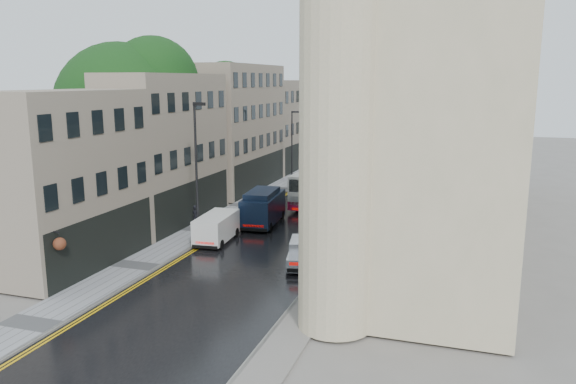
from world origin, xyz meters
The scene contains 17 objects.
ground centered at (0.00, 0.00, 0.00)m, with size 200.00×200.00×0.00m, color slate.
road centered at (0.00, 27.50, 0.01)m, with size 9.00×85.00×0.02m, color black.
left_sidewalk centered at (-5.85, 27.50, 0.06)m, with size 2.70×85.00×0.12m, color gray.
right_sidewalk centered at (5.40, 27.50, 0.06)m, with size 1.80×85.00×0.12m, color slate.
old_shop_row centered at (-9.45, 30.00, 6.00)m, with size 4.50×56.00×12.00m, color gray, non-canonical shape.
modern_block centered at (10.30, 26.00, 7.00)m, with size 8.00×40.00×14.00m, color beige, non-canonical shape.
church_spire centered at (0.50, 82.00, 20.00)m, with size 6.40×6.40×40.00m, color #72695A, non-canonical shape.
tree_near centered at (-12.50, 20.00, 6.95)m, with size 10.56×10.56×13.89m, color black, non-canonical shape.
tree_far centered at (-12.20, 33.00, 6.23)m, with size 9.24×9.24×12.46m, color black, non-canonical shape.
cream_bus centered at (-1.41, 28.60, 1.56)m, with size 2.56×11.26×3.07m, color white, non-canonical shape.
white_lorry centered at (2.79, 39.00, 2.21)m, with size 2.50×8.35×4.38m, color white, non-canonical shape.
silver_hatchback centered at (2.85, 12.69, 0.80)m, with size 1.83×4.18×1.57m, color #B8B8BD, non-canonical shape.
white_van centered at (-4.30, 15.42, 0.98)m, with size 1.82×4.25×1.92m, color silver, non-canonical shape.
navy_van centered at (-3.06, 20.30, 1.40)m, with size 2.16×5.40×2.75m, color black, non-canonical shape.
pedestrian centered at (-6.42, 19.47, 0.97)m, with size 0.62×0.41×1.69m, color black.
lamp_post_near centered at (-4.87, 16.86, 4.67)m, with size 1.02×0.23×9.10m, color black, non-canonical shape.
lamp_post_far centered at (-4.70, 37.02, 3.87)m, with size 0.84×0.19×7.51m, color black, non-canonical shape.
Camera 1 is at (12.15, -15.89, 10.68)m, focal length 35.00 mm.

